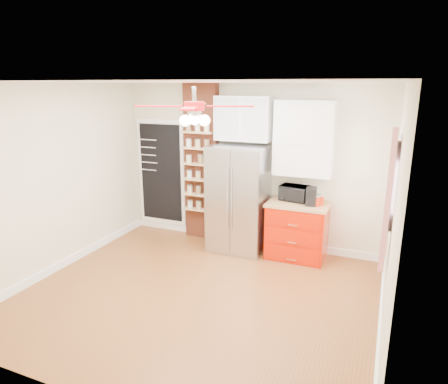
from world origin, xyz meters
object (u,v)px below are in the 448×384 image
at_px(red_cabinet, 297,230).
at_px(ceiling_fan, 194,107).
at_px(toaster_oven, 294,193).
at_px(pantry_jar_oats, 189,159).
at_px(fridge, 239,199).
at_px(canister_left, 316,201).
at_px(coffee_maker, 311,196).

distance_m(red_cabinet, ceiling_fan, 2.75).
relative_size(ceiling_fan, toaster_oven, 3.21).
height_order(ceiling_fan, pantry_jar_oats, ceiling_fan).
relative_size(fridge, canister_left, 11.80).
height_order(fridge, ceiling_fan, ceiling_fan).
bearing_deg(toaster_oven, fridge, -162.39).
relative_size(ceiling_fan, canister_left, 9.44).
bearing_deg(toaster_oven, ceiling_fan, -107.32).
bearing_deg(pantry_jar_oats, canister_left, -4.20).
distance_m(fridge, coffee_maker, 1.18).
bearing_deg(red_cabinet, canister_left, -12.34).
bearing_deg(canister_left, fridge, 179.46).
height_order(fridge, red_cabinet, fridge).
bearing_deg(canister_left, toaster_oven, 155.97).
height_order(red_cabinet, pantry_jar_oats, pantry_jar_oats).
relative_size(fridge, coffee_maker, 6.40).
bearing_deg(coffee_maker, ceiling_fan, -129.63).
bearing_deg(red_cabinet, fridge, -177.05).
relative_size(fridge, toaster_oven, 4.01).
xyz_separation_m(fridge, pantry_jar_oats, (-0.98, 0.15, 0.56)).
xyz_separation_m(ceiling_fan, canister_left, (1.20, 1.62, -1.45)).
bearing_deg(red_cabinet, toaster_oven, 131.91).
relative_size(red_cabinet, coffee_maker, 3.44).
height_order(toaster_oven, coffee_maker, coffee_maker).
distance_m(ceiling_fan, toaster_oven, 2.42).
height_order(fridge, toaster_oven, fridge).
height_order(toaster_oven, canister_left, toaster_oven).
bearing_deg(red_cabinet, pantry_jar_oats, 177.00).
bearing_deg(coffee_maker, canister_left, -20.16).
bearing_deg(fridge, pantry_jar_oats, 171.16).
xyz_separation_m(fridge, toaster_oven, (0.87, 0.16, 0.15)).
xyz_separation_m(canister_left, pantry_jar_oats, (-2.23, 0.16, 0.46)).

